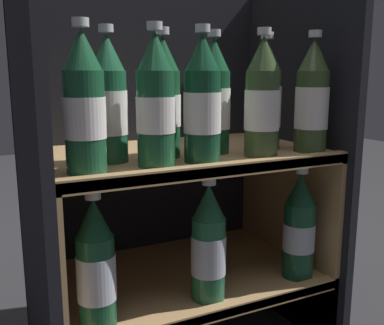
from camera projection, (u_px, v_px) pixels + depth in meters
name	position (u px, v px, depth m)	size (l,w,h in m)	color
fridge_back_wall	(148.00, 156.00, 1.14)	(0.63, 0.02, 0.82)	black
fridge_side_left	(32.00, 187.00, 0.84)	(0.02, 0.41, 0.82)	black
fridge_side_right	(293.00, 159.00, 1.11)	(0.02, 0.41, 0.82)	black
shelf_lower	(183.00, 287.00, 1.02)	(0.59, 0.37, 0.18)	tan
shelf_upper	(182.00, 204.00, 0.98)	(0.59, 0.37, 0.46)	tan
bottle_upper_front_0	(84.00, 106.00, 0.73)	(0.07, 0.07, 0.25)	#194C2D
bottle_upper_front_1	(156.00, 104.00, 0.78)	(0.07, 0.07, 0.25)	#194C2D
bottle_upper_front_2	(202.00, 103.00, 0.82)	(0.07, 0.07, 0.25)	#144228
bottle_upper_front_3	(262.00, 101.00, 0.88)	(0.07, 0.07, 0.25)	#384C28
bottle_upper_front_4	(312.00, 100.00, 0.93)	(0.07, 0.07, 0.25)	#384C28
bottle_upper_back_0	(109.00, 103.00, 0.82)	(0.07, 0.07, 0.25)	#1E5638
bottle_upper_back_1	(163.00, 101.00, 0.87)	(0.07, 0.07, 0.25)	#194C2D
bottle_upper_back_2	(213.00, 100.00, 0.92)	(0.07, 0.07, 0.25)	#194C2D
bottle_upper_back_3	(265.00, 99.00, 0.97)	(0.07, 0.07, 0.25)	#285B42
bottle_lower_front_0	(96.00, 268.00, 0.79)	(0.07, 0.07, 0.25)	#144228
bottle_lower_front_1	(210.00, 246.00, 0.89)	(0.07, 0.07, 0.25)	#1E5638
bottle_lower_front_2	(299.00, 228.00, 0.98)	(0.07, 0.07, 0.25)	#144228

